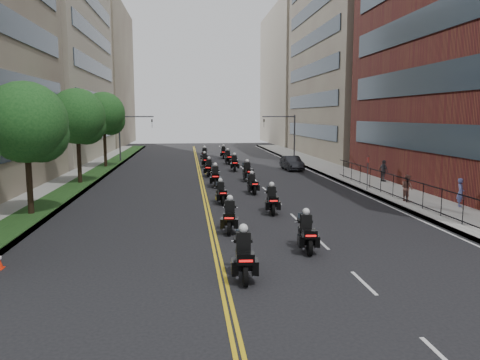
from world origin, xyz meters
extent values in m
plane|color=black|center=(0.00, 0.00, 0.00)|extent=(160.00, 160.00, 0.00)
cube|color=gray|center=(12.00, 25.00, 0.07)|extent=(4.00, 90.00, 0.15)
cube|color=gray|center=(-12.00, 25.00, 0.07)|extent=(4.00, 90.00, 0.15)
cube|color=#153312|center=(-11.20, 25.00, 0.17)|extent=(2.00, 90.00, 0.04)
cube|color=#333F4C|center=(13.95, 17.00, 3.50)|extent=(0.12, 25.80, 1.80)
cube|color=#333F4C|center=(13.95, 17.00, 7.50)|extent=(0.12, 25.80, 1.80)
cube|color=#333F4C|center=(13.95, 17.00, 11.50)|extent=(0.12, 25.80, 1.80)
cube|color=#766356|center=(21.50, 48.00, 15.00)|extent=(15.00, 28.00, 30.00)
cube|color=#333F4C|center=(13.95, 48.00, 3.50)|extent=(0.12, 24.08, 1.80)
cube|color=#333F4C|center=(13.95, 48.00, 7.50)|extent=(0.12, 24.08, 1.80)
cube|color=#333F4C|center=(13.95, 48.00, 11.50)|extent=(0.12, 24.08, 1.80)
cube|color=#333F4C|center=(13.95, 48.00, 15.50)|extent=(0.12, 24.08, 1.80)
cube|color=#333F4C|center=(13.95, 48.00, 19.50)|extent=(0.12, 24.08, 1.80)
cube|color=#A79B86|center=(21.50, 78.00, 13.00)|extent=(15.00, 28.00, 26.00)
cube|color=#333F4C|center=(-13.95, 17.00, 3.50)|extent=(0.12, 25.80, 1.80)
cube|color=#333F4C|center=(-13.95, 17.00, 7.50)|extent=(0.12, 25.80, 1.80)
cube|color=#333F4C|center=(-13.95, 17.00, 11.50)|extent=(0.12, 25.80, 1.80)
cube|color=#A79B86|center=(-22.00, 48.00, 17.00)|extent=(16.00, 28.00, 34.00)
cube|color=#333F4C|center=(-13.95, 48.00, 3.50)|extent=(0.12, 24.08, 1.80)
cube|color=#333F4C|center=(-13.95, 48.00, 7.50)|extent=(0.12, 24.08, 1.80)
cube|color=#333F4C|center=(-13.95, 48.00, 11.50)|extent=(0.12, 24.08, 1.80)
cube|color=#333F4C|center=(-13.95, 48.00, 15.50)|extent=(0.12, 24.08, 1.80)
cube|color=#333F4C|center=(-13.95, 48.00, 19.50)|extent=(0.12, 24.08, 1.80)
cube|color=#766356|center=(-22.00, 78.00, 13.00)|extent=(16.00, 28.00, 26.00)
cube|color=black|center=(11.00, 12.00, 1.60)|extent=(0.05, 28.00, 0.05)
cube|color=black|center=(11.00, 12.00, 0.30)|extent=(0.05, 28.00, 0.05)
cylinder|color=#302315|center=(-11.20, 12.00, 2.42)|extent=(0.32, 0.32, 4.83)
sphere|color=#17471A|center=(-11.20, 12.00, 5.18)|extent=(4.40, 4.40, 4.40)
sphere|color=#17471A|center=(-10.60, 12.40, 4.49)|extent=(3.08, 3.08, 3.08)
cylinder|color=#302315|center=(-11.20, 24.00, 2.55)|extent=(0.32, 0.32, 5.11)
sphere|color=#17471A|center=(-11.20, 24.00, 5.47)|extent=(4.40, 4.40, 4.40)
sphere|color=#17471A|center=(-10.60, 24.40, 4.75)|extent=(3.08, 3.08, 3.08)
cylinder|color=#302315|center=(-11.20, 36.00, 2.69)|extent=(0.32, 0.32, 5.39)
sphere|color=#17471A|center=(-11.20, 36.00, 5.78)|extent=(4.40, 4.40, 4.40)
sphere|color=#17471A|center=(-10.60, 36.40, 5.00)|extent=(3.08, 3.08, 3.08)
cylinder|color=#3F3F44|center=(10.50, 42.00, 2.80)|extent=(0.18, 0.18, 5.60)
cylinder|color=#3F3F44|center=(8.50, 42.00, 5.40)|extent=(4.00, 0.14, 0.14)
imported|color=black|center=(6.70, 42.00, 4.60)|extent=(0.16, 0.20, 1.00)
cylinder|color=#3F3F44|center=(-10.50, 42.00, 2.80)|extent=(0.18, 0.18, 5.60)
cylinder|color=#3F3F44|center=(-8.50, 42.00, 5.40)|extent=(4.00, 0.14, 0.14)
imported|color=black|center=(-6.70, 42.00, 4.60)|extent=(0.16, 0.20, 1.00)
cylinder|color=black|center=(-0.77, 0.13, 0.38)|extent=(0.20, 0.76, 0.75)
cylinder|color=black|center=(-0.67, 1.90, 0.38)|extent=(0.20, 0.76, 0.75)
cube|color=black|center=(-0.72, 1.01, 0.69)|extent=(0.54, 1.52, 0.44)
cube|color=silver|center=(-0.72, 1.07, 0.43)|extent=(0.45, 0.63, 0.33)
cube|color=black|center=(-0.77, 0.13, 0.95)|extent=(0.60, 0.50, 0.36)
cube|color=red|center=(-0.78, -0.11, 0.93)|extent=(0.45, 0.06, 0.08)
cube|color=black|center=(-0.72, 1.07, 1.24)|extent=(0.50, 0.34, 0.69)
sphere|color=silver|center=(-0.71, 1.08, 1.71)|extent=(0.32, 0.32, 0.32)
cylinder|color=black|center=(2.18, 3.16, 0.35)|extent=(0.20, 0.72, 0.71)
cylinder|color=black|center=(2.30, 4.83, 0.35)|extent=(0.20, 0.72, 0.71)
cube|color=black|center=(2.24, 4.00, 0.65)|extent=(0.54, 1.44, 0.42)
cube|color=silver|center=(2.25, 4.05, 0.41)|extent=(0.44, 0.60, 0.31)
cube|color=black|center=(2.18, 3.16, 0.90)|extent=(0.57, 0.48, 0.33)
cube|color=red|center=(2.17, 2.94, 0.88)|extent=(0.42, 0.06, 0.07)
cube|color=black|center=(2.25, 4.05, 1.17)|extent=(0.48, 0.32, 0.65)
sphere|color=silver|center=(2.25, 4.06, 1.61)|extent=(0.30, 0.30, 0.30)
cylinder|color=black|center=(-0.71, 6.66, 0.36)|extent=(0.24, 0.73, 0.71)
cylinder|color=black|center=(-0.49, 8.33, 0.36)|extent=(0.24, 0.73, 0.71)
cube|color=black|center=(-0.60, 7.49, 0.65)|extent=(0.62, 1.46, 0.42)
cube|color=silver|center=(-0.59, 7.55, 0.41)|extent=(0.47, 0.62, 0.31)
cube|color=black|center=(-0.71, 6.66, 0.90)|extent=(0.60, 0.51, 0.34)
cube|color=red|center=(-0.74, 6.44, 0.88)|extent=(0.42, 0.08, 0.07)
cube|color=black|center=(-0.59, 7.55, 1.17)|extent=(0.49, 0.35, 0.65)
sphere|color=silver|center=(-0.59, 7.56, 1.61)|extent=(0.30, 0.30, 0.30)
cylinder|color=black|center=(2.10, 10.66, 0.36)|extent=(0.20, 0.73, 0.72)
cylinder|color=black|center=(2.22, 12.35, 0.36)|extent=(0.20, 0.73, 0.72)
cube|color=black|center=(2.16, 11.50, 0.66)|extent=(0.55, 1.46, 0.42)
cube|color=silver|center=(2.16, 11.56, 0.41)|extent=(0.45, 0.61, 0.32)
cube|color=black|center=(2.10, 10.66, 0.91)|extent=(0.58, 0.49, 0.34)
cube|color=red|center=(2.08, 10.44, 0.89)|extent=(0.43, 0.06, 0.07)
cube|color=black|center=(2.16, 11.56, 1.19)|extent=(0.49, 0.33, 0.66)
sphere|color=silver|center=(2.17, 11.57, 1.64)|extent=(0.31, 0.31, 0.31)
cylinder|color=black|center=(-0.46, 14.02, 0.32)|extent=(0.19, 0.66, 0.65)
cylinder|color=black|center=(-0.61, 15.53, 0.32)|extent=(0.19, 0.66, 0.65)
cube|color=black|center=(-0.53, 14.78, 0.59)|extent=(0.52, 1.32, 0.38)
cube|color=silver|center=(-0.54, 14.82, 0.37)|extent=(0.41, 0.56, 0.29)
cube|color=black|center=(-0.46, 14.02, 0.82)|extent=(0.53, 0.45, 0.31)
cube|color=red|center=(-0.44, 13.82, 0.80)|extent=(0.38, 0.06, 0.07)
cube|color=black|center=(-0.54, 14.82, 1.07)|extent=(0.44, 0.31, 0.59)
sphere|color=silver|center=(-0.54, 14.83, 1.47)|extent=(0.28, 0.28, 0.28)
cylinder|color=black|center=(2.03, 17.52, 0.33)|extent=(0.20, 0.67, 0.66)
cylinder|color=black|center=(1.89, 19.06, 0.33)|extent=(0.20, 0.67, 0.66)
cube|color=black|center=(1.96, 18.29, 0.60)|extent=(0.53, 1.34, 0.39)
cube|color=silver|center=(1.95, 18.34, 0.38)|extent=(0.42, 0.57, 0.29)
cube|color=black|center=(2.03, 17.52, 0.83)|extent=(0.54, 0.45, 0.31)
cube|color=red|center=(2.05, 17.32, 0.81)|extent=(0.39, 0.07, 0.07)
cube|color=black|center=(1.95, 18.34, 1.09)|extent=(0.45, 0.31, 0.60)
sphere|color=silver|center=(1.95, 18.35, 1.49)|extent=(0.28, 0.28, 0.28)
cylinder|color=black|center=(-0.48, 21.00, 0.38)|extent=(0.19, 0.76, 0.76)
cylinder|color=black|center=(-0.40, 22.78, 0.38)|extent=(0.19, 0.76, 0.76)
cube|color=black|center=(-0.44, 21.89, 0.69)|extent=(0.54, 1.52, 0.45)
cube|color=silver|center=(-0.44, 21.94, 0.43)|extent=(0.45, 0.63, 0.33)
cube|color=black|center=(-0.48, 21.00, 0.96)|extent=(0.60, 0.49, 0.36)
cube|color=red|center=(-0.49, 20.76, 0.94)|extent=(0.45, 0.05, 0.08)
cube|color=black|center=(-0.44, 21.94, 1.25)|extent=(0.50, 0.33, 0.69)
sphere|color=silver|center=(-0.44, 21.96, 1.72)|extent=(0.32, 0.32, 0.32)
cylinder|color=black|center=(2.53, 23.79, 0.38)|extent=(0.24, 0.77, 0.75)
cylinder|color=black|center=(2.34, 25.56, 0.38)|extent=(0.24, 0.77, 0.75)
cube|color=black|center=(2.44, 24.67, 0.69)|extent=(0.63, 1.54, 0.44)
cube|color=silver|center=(2.43, 24.73, 0.43)|extent=(0.49, 0.65, 0.33)
cube|color=black|center=(2.53, 23.79, 0.95)|extent=(0.62, 0.53, 0.36)
cube|color=red|center=(2.56, 23.56, 0.93)|extent=(0.44, 0.08, 0.08)
cube|color=black|center=(2.43, 24.73, 1.24)|extent=(0.52, 0.36, 0.69)
sphere|color=silver|center=(2.43, 24.74, 1.71)|extent=(0.32, 0.32, 0.32)
cylinder|color=black|center=(-0.74, 27.47, 0.36)|extent=(0.24, 0.74, 0.73)
cylinder|color=black|center=(-0.53, 29.18, 0.36)|extent=(0.24, 0.74, 0.73)
cube|color=black|center=(-0.64, 28.33, 0.66)|extent=(0.62, 1.49, 0.43)
cube|color=silver|center=(-0.63, 28.38, 0.42)|extent=(0.48, 0.64, 0.32)
cube|color=black|center=(-0.74, 27.47, 0.92)|extent=(0.61, 0.52, 0.34)
cube|color=red|center=(-0.77, 27.25, 0.90)|extent=(0.43, 0.08, 0.08)
cube|color=black|center=(-0.63, 28.38, 1.20)|extent=(0.50, 0.36, 0.66)
sphere|color=silver|center=(-0.63, 28.39, 1.65)|extent=(0.31, 0.31, 0.31)
cylinder|color=black|center=(2.05, 31.23, 0.37)|extent=(0.19, 0.75, 0.74)
cylinder|color=black|center=(2.14, 32.97, 0.37)|extent=(0.19, 0.75, 0.74)
cube|color=black|center=(2.10, 32.10, 0.68)|extent=(0.53, 1.49, 0.44)
cube|color=silver|center=(2.10, 32.15, 0.43)|extent=(0.44, 0.62, 0.33)
cube|color=black|center=(2.05, 31.23, 0.94)|extent=(0.59, 0.49, 0.35)
cube|color=red|center=(2.04, 31.00, 0.92)|extent=(0.44, 0.05, 0.08)
cube|color=black|center=(2.10, 32.15, 1.22)|extent=(0.49, 0.33, 0.68)
sphere|color=silver|center=(2.10, 32.16, 1.68)|extent=(0.32, 0.32, 0.32)
cylinder|color=black|center=(-0.70, 34.95, 0.35)|extent=(0.20, 0.71, 0.70)
cylinder|color=black|center=(-0.83, 36.59, 0.35)|extent=(0.20, 0.71, 0.70)
cube|color=black|center=(-0.76, 35.77, 0.64)|extent=(0.54, 1.42, 0.41)
cube|color=silver|center=(-0.77, 35.82, 0.40)|extent=(0.44, 0.59, 0.31)
cube|color=black|center=(-0.70, 34.95, 0.88)|extent=(0.57, 0.47, 0.33)
cube|color=red|center=(-0.68, 34.74, 0.86)|extent=(0.41, 0.06, 0.07)
cube|color=black|center=(-0.77, 35.82, 1.15)|extent=(0.47, 0.32, 0.64)
sphere|color=silver|center=(-0.77, 35.83, 1.58)|extent=(0.30, 0.30, 0.30)
cylinder|color=black|center=(2.08, 37.85, 0.37)|extent=(0.22, 0.75, 0.74)
cylinder|color=black|center=(1.91, 39.58, 0.37)|extent=(0.22, 0.75, 0.74)
cube|color=black|center=(1.99, 38.71, 0.67)|extent=(0.60, 1.50, 0.43)
cube|color=silver|center=(1.99, 38.76, 0.42)|extent=(0.47, 0.63, 0.33)
cube|color=black|center=(2.08, 37.85, 0.93)|extent=(0.61, 0.51, 0.35)
cube|color=red|center=(2.10, 37.62, 0.91)|extent=(0.44, 0.07, 0.08)
cube|color=black|center=(1.99, 38.76, 1.22)|extent=(0.50, 0.35, 0.67)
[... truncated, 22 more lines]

